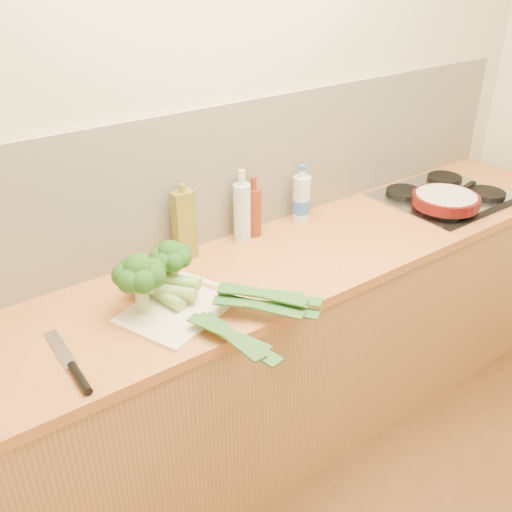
{
  "coord_description": "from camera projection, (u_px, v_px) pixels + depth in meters",
  "views": [
    {
      "loc": [
        -1.17,
        -0.28,
        1.97
      ],
      "look_at": [
        -0.16,
        1.1,
        1.02
      ],
      "focal_mm": 40.0,
      "sensor_mm": 36.0,
      "label": 1
    }
  ],
  "objects": [
    {
      "name": "counter",
      "position": [
        272.0,
        355.0,
        2.38
      ],
      "size": [
        3.2,
        0.62,
        0.9
      ],
      "color": "#AC8547",
      "rests_on": "ground"
    },
    {
      "name": "amber_bottle",
      "position": [
        254.0,
        211.0,
        2.31
      ],
      "size": [
        0.06,
        0.06,
        0.25
      ],
      "color": "maroon",
      "rests_on": "counter"
    },
    {
      "name": "skillet",
      "position": [
        446.0,
        200.0,
        2.52
      ],
      "size": [
        0.43,
        0.29,
        0.05
      ],
      "rotation": [
        0.0,
        0.0,
        0.18
      ],
      "color": "#460B0B",
      "rests_on": "gas_hob"
    },
    {
      "name": "broccoli_right",
      "position": [
        171.0,
        257.0,
        1.91
      ],
      "size": [
        0.14,
        0.15,
        0.19
      ],
      "color": "#93A25E",
      "rests_on": "chopping_board"
    },
    {
      "name": "leek_front",
      "position": [
        179.0,
        305.0,
        1.84
      ],
      "size": [
        0.18,
        0.7,
        0.04
      ],
      "rotation": [
        0.0,
        0.0,
        0.18
      ],
      "color": "white",
      "rests_on": "chopping_board"
    },
    {
      "name": "gas_hob",
      "position": [
        446.0,
        196.0,
        2.68
      ],
      "size": [
        0.58,
        0.5,
        0.04
      ],
      "color": "silver",
      "rests_on": "counter"
    },
    {
      "name": "water_bottle",
      "position": [
        301.0,
        200.0,
        2.43
      ],
      "size": [
        0.08,
        0.08,
        0.23
      ],
      "color": "silver",
      "rests_on": "counter"
    },
    {
      "name": "leek_mid",
      "position": [
        198.0,
        295.0,
        1.86
      ],
      "size": [
        0.44,
        0.55,
        0.04
      ],
      "rotation": [
        0.0,
        0.0,
        0.65
      ],
      "color": "white",
      "rests_on": "chopping_board"
    },
    {
      "name": "chefs_knife",
      "position": [
        75.0,
        371.0,
        1.6
      ],
      "size": [
        0.05,
        0.35,
        0.03
      ],
      "rotation": [
        0.0,
        0.0,
        -0.03
      ],
      "color": "silver",
      "rests_on": "counter"
    },
    {
      "name": "oil_tin",
      "position": [
        184.0,
        225.0,
        2.13
      ],
      "size": [
        0.08,
        0.05,
        0.3
      ],
      "color": "olive",
      "rests_on": "counter"
    },
    {
      "name": "chopping_board",
      "position": [
        180.0,
        308.0,
        1.88
      ],
      "size": [
        0.44,
        0.39,
        0.01
      ],
      "primitive_type": "cube",
      "rotation": [
        0.0,
        0.0,
        0.37
      ],
      "color": "white",
      "rests_on": "counter"
    },
    {
      "name": "glass_bottle",
      "position": [
        242.0,
        211.0,
        2.26
      ],
      "size": [
        0.07,
        0.07,
        0.3
      ],
      "color": "silver",
      "rests_on": "counter"
    },
    {
      "name": "leek_back",
      "position": [
        203.0,
        285.0,
        1.88
      ],
      "size": [
        0.43,
        0.55,
        0.04
      ],
      "rotation": [
        0.0,
        0.0,
        0.65
      ],
      "color": "white",
      "rests_on": "chopping_board"
    },
    {
      "name": "room_shell",
      "position": [
        230.0,
        172.0,
        2.24
      ],
      "size": [
        3.5,
        3.5,
        3.5
      ],
      "color": "beige",
      "rests_on": "ground"
    },
    {
      "name": "broccoli_left",
      "position": [
        139.0,
        274.0,
        1.79
      ],
      "size": [
        0.17,
        0.17,
        0.21
      ],
      "color": "#93A25E",
      "rests_on": "chopping_board"
    }
  ]
}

